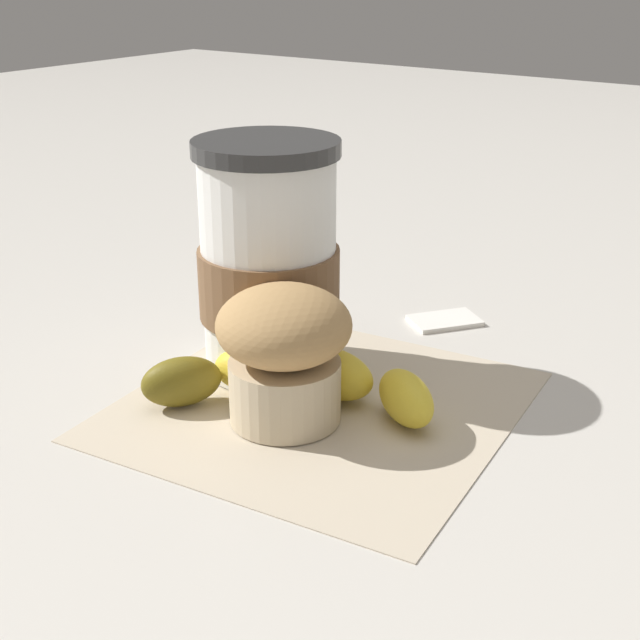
# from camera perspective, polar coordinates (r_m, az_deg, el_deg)

# --- Properties ---
(ground_plane) EXTENTS (3.00, 3.00, 0.00)m
(ground_plane) POSITION_cam_1_polar(r_m,az_deg,el_deg) (0.55, 0.00, -5.52)
(ground_plane) COLOR beige
(paper_napkin) EXTENTS (0.25, 0.25, 0.00)m
(paper_napkin) POSITION_cam_1_polar(r_m,az_deg,el_deg) (0.55, 0.00, -5.45)
(paper_napkin) COLOR beige
(paper_napkin) RESTS_ON ground_plane
(coffee_cup) EXTENTS (0.09, 0.09, 0.15)m
(coffee_cup) POSITION_cam_1_polar(r_m,az_deg,el_deg) (0.57, -3.30, 3.61)
(coffee_cup) COLOR white
(coffee_cup) RESTS_ON paper_napkin
(muffin) EXTENTS (0.08, 0.08, 0.08)m
(muffin) POSITION_cam_1_polar(r_m,az_deg,el_deg) (0.51, -2.30, -1.91)
(muffin) COLOR beige
(muffin) RESTS_ON paper_napkin
(banana) EXTENTS (0.17, 0.11, 0.03)m
(banana) POSITION_cam_1_polar(r_m,az_deg,el_deg) (0.54, -1.55, -3.80)
(banana) COLOR yellow
(banana) RESTS_ON paper_napkin
(sugar_packet) EXTENTS (0.06, 0.06, 0.01)m
(sugar_packet) POSITION_cam_1_polar(r_m,az_deg,el_deg) (0.67, 7.96, 0.11)
(sugar_packet) COLOR white
(sugar_packet) RESTS_ON ground_plane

